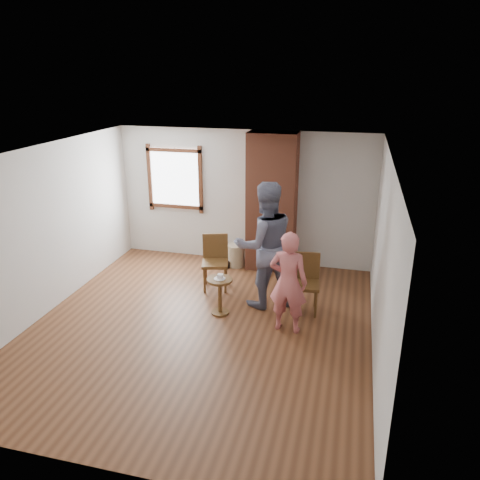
% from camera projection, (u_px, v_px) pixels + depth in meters
% --- Properties ---
extents(ground, '(5.50, 5.50, 0.00)m').
position_uv_depth(ground, '(200.00, 327.00, 7.02)').
color(ground, brown).
rests_on(ground, ground).
extents(room_shell, '(5.04, 5.52, 2.62)m').
position_uv_depth(room_shell, '(206.00, 200.00, 6.96)').
color(room_shell, silver).
rests_on(room_shell, ground).
extents(brick_chimney, '(0.90, 0.50, 2.60)m').
position_uv_depth(brick_chimney, '(272.00, 203.00, 8.71)').
color(brick_chimney, '#A15339').
rests_on(brick_chimney, ground).
extents(stoneware_crock, '(0.41, 0.41, 0.44)m').
position_uv_depth(stoneware_crock, '(236.00, 255.00, 9.15)').
color(stoneware_crock, tan).
rests_on(stoneware_crock, ground).
extents(dark_pot, '(0.16, 0.16, 0.14)m').
position_uv_depth(dark_pot, '(226.00, 264.00, 9.10)').
color(dark_pot, black).
rests_on(dark_pot, ground).
extents(dining_chair_left, '(0.54, 0.54, 0.95)m').
position_uv_depth(dining_chair_left, '(215.00, 258.00, 8.17)').
color(dining_chair_left, brown).
rests_on(dining_chair_left, ground).
extents(dining_chair_right, '(0.48, 0.48, 0.94)m').
position_uv_depth(dining_chair_right, '(305.00, 279.00, 7.38)').
color(dining_chair_right, brown).
rests_on(dining_chair_right, ground).
extents(side_table, '(0.40, 0.40, 0.60)m').
position_uv_depth(side_table, '(220.00, 290.00, 7.29)').
color(side_table, brown).
rests_on(side_table, ground).
extents(cake_plate, '(0.18, 0.18, 0.01)m').
position_uv_depth(cake_plate, '(220.00, 279.00, 7.22)').
color(cake_plate, white).
rests_on(cake_plate, side_table).
extents(cake_slice, '(0.08, 0.07, 0.06)m').
position_uv_depth(cake_slice, '(220.00, 277.00, 7.20)').
color(cake_slice, white).
rests_on(cake_slice, cake_plate).
extents(man, '(1.25, 1.17, 2.06)m').
position_uv_depth(man, '(265.00, 245.00, 7.39)').
color(man, black).
rests_on(man, ground).
extents(person_pink, '(0.59, 0.42, 1.54)m').
position_uv_depth(person_pink, '(288.00, 282.00, 6.71)').
color(person_pink, '#CF6769').
rests_on(person_pink, ground).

